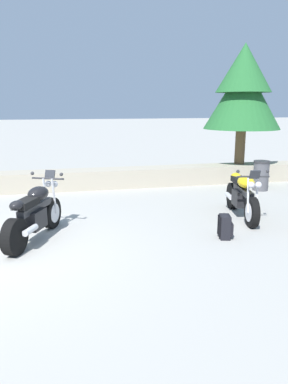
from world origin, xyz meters
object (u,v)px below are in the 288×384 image
Objects in this scene: motorcycle_yellow_centre at (242,196)px; trash_bin at (261,175)px; rider_backpack at (225,226)px; pine_tree_mid_left at (243,89)px; motorcycle_black_near_left at (35,214)px.

trash_bin is (1.79, 2.38, -0.05)m from motorcycle_yellow_centre.
rider_backpack is 4.48m from trash_bin.
pine_tree_mid_left reaches higher than rider_backpack.
rider_backpack is at bearing -11.54° from motorcycle_black_near_left.
motorcycle_black_near_left is at bearing -144.98° from pine_tree_mid_left.
rider_backpack is 0.55× the size of trash_bin.
motorcycle_black_near_left is at bearing -155.09° from trash_bin.
trash_bin is (2.73, 3.55, 0.19)m from rider_backpack.
pine_tree_mid_left reaches higher than motorcycle_yellow_centre.
trash_bin is at bearing 24.91° from motorcycle_black_near_left.
motorcycle_yellow_centre is 0.55× the size of pine_tree_mid_left.
trash_bin is at bearing -91.61° from pine_tree_mid_left.
pine_tree_mid_left is 4.34× the size of trash_bin.
trash_bin is at bearing 52.53° from rider_backpack.
motorcycle_yellow_centre is at bearing 51.60° from rider_backpack.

